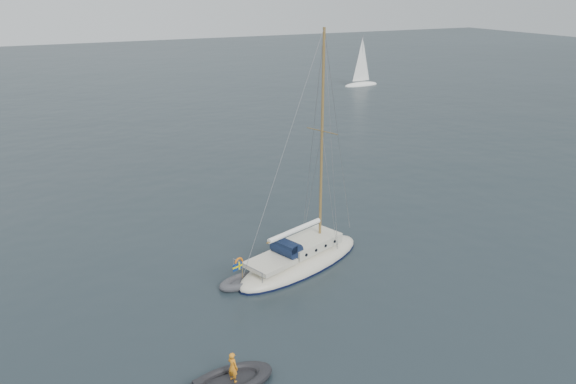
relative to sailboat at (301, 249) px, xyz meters
name	(u,v)px	position (x,y,z in m)	size (l,w,h in m)	color
ground	(332,269)	(1.40, -1.33, -1.08)	(300.00, 300.00, 0.00)	black
sailboat	(301,249)	(0.00, 0.00, 0.00)	(10.02, 3.00, 14.27)	silver
dinghy	(244,281)	(-3.90, -0.67, -0.88)	(3.09, 1.40, 0.44)	#434347
rib	(228,381)	(-7.67, -8.30, -0.83)	(3.99, 1.82, 1.60)	black
distant_yacht_b	(362,63)	(38.24, 52.36, 2.59)	(6.48, 3.45, 8.58)	white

